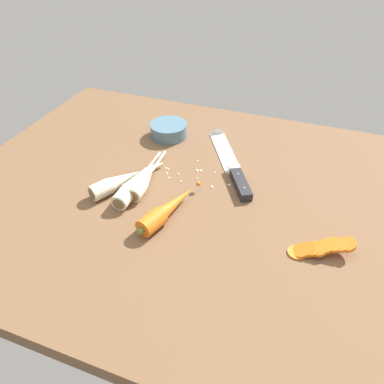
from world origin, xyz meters
TOP-DOWN VIEW (x-y plane):
  - ground_plane at (0.00, 0.00)cm, footprint 120.00×90.00cm
  - chefs_knife at (4.03, 16.04)cm, footprint 20.14×31.81cm
  - whole_carrot at (-2.92, -10.47)cm, footprint 9.05×20.49cm
  - parsnip_front at (-14.14, -4.66)cm, footprint 4.15×23.98cm
  - parsnip_mid_left at (-18.41, -5.45)cm, footprint 11.95×19.42cm
  - parsnip_mid_right at (-12.61, -1.98)cm, footprint 4.48×21.44cm
  - carrot_slice_stack at (30.13, -9.70)cm, footprint 12.72×7.03cm
  - prep_bowl at (-16.38, 22.54)cm, footprint 11.00×11.00cm
  - mince_crumbs at (0.10, 6.51)cm, footprint 23.64×10.65cm

SIDE VIEW (x-z plane):
  - ground_plane at x=0.00cm, z-range -4.00..0.00cm
  - mince_crumbs at x=0.10cm, z-range -0.06..0.74cm
  - chefs_knife at x=4.03cm, z-range -1.44..2.74cm
  - carrot_slice_stack at x=30.13cm, z-range -0.71..3.57cm
  - parsnip_front at x=-14.14cm, z-range -0.02..3.98cm
  - parsnip_mid_right at x=-12.61cm, z-range -0.02..3.98cm
  - parsnip_mid_left at x=-18.41cm, z-range -0.02..3.98cm
  - whole_carrot at x=-2.92cm, z-range 0.00..4.20cm
  - prep_bowl at x=-16.38cm, z-range 0.15..4.15cm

